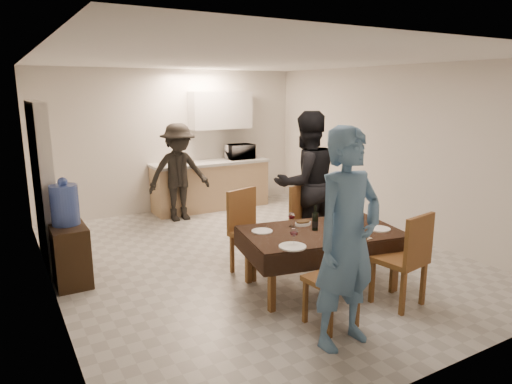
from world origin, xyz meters
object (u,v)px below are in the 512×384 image
Objects in this scene: wine_bottle at (315,218)px; person_near at (347,239)px; person_far at (306,183)px; person_kitchen at (179,173)px; water_jug at (65,205)px; microwave at (240,152)px; console at (69,253)px; savoury_tart at (351,236)px; water_pitcher at (348,218)px; dining_table at (321,233)px.

person_near is at bearing -114.44° from wine_bottle.
person_far is 2.58m from person_kitchen.
person_kitchen is (2.08, 1.84, -0.10)m from water_jug.
person_far is at bearing 80.10° from microwave.
console is 3.27m from savoury_tart.
water_jug is (0.00, -0.00, 0.59)m from console.
microwave is at bearing 33.05° from water_jug.
microwave is (3.51, 2.29, 0.70)m from console.
person_near is (-0.50, -1.10, 0.15)m from wine_bottle.
person_far is (0.45, 1.43, 0.28)m from savoury_tart.
microwave reaches higher than water_pitcher.
water_pitcher is at bearing 79.99° from microwave.
wine_bottle is 1.36× the size of water_pitcher.
dining_table is at bearing 65.69° from person_far.
water_pitcher is at bearing -14.04° from wine_bottle.
water_jug is 3.26m from savoury_tart.
savoury_tart reaches higher than dining_table.
water_pitcher is (0.40, -0.10, -0.04)m from wine_bottle.
water_jug is at bearing 157.82° from dining_table.
dining_table is at bearing -45.00° from wine_bottle.
microwave is (1.05, 3.90, 0.40)m from dining_table.
person_near is at bearing -134.13° from savoury_tart.
microwave is 5.20m from person_near.
water_jug is at bearing 147.19° from wine_bottle.
water_jug is at bearing 33.05° from microwave.
dining_table is at bearing 74.96° from microwave.
dining_table is at bearing 104.74° from savoury_tart.
console is 2.82m from person_kitchen.
water_pitcher is at bearing -30.49° from water_jug.
microwave is 0.26× the size of person_far.
dining_table is 0.97× the size of person_far.
person_far reaches higher than savoury_tart.
water_jug is at bearing -138.56° from person_kitchen.
water_pitcher is at bearing 52.85° from savoury_tart.
savoury_tart is 0.19× the size of person_far.
water_pitcher is 1.14m from person_far.
person_far is at bearing 72.53° from savoury_tart.
person_near reaches higher than console.
console is at bearing 33.05° from microwave.
person_near is 4.50m from person_kitchen.
microwave is at bearing 74.08° from wine_bottle.
savoury_tart is (0.15, -0.43, -0.12)m from wine_bottle.
console is at bearing 149.51° from water_pitcher.
console is 0.39× the size of person_far.
savoury_tart is at bearing 77.52° from microwave.
savoury_tart is 4.39m from microwave.
person_far is (3.02, -0.56, 0.04)m from water_jug.
person_near is (1.92, -2.66, 0.03)m from water_jug.
savoury_tart is (2.57, -1.99, 0.35)m from console.
savoury_tart is at bearing -37.76° from water_jug.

